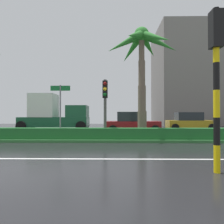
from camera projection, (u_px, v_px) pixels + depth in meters
ground_plane at (64, 138)px, 14.10m from camera, size 90.00×42.00×0.10m
near_lane_divider_stripe at (13, 159)px, 7.10m from camera, size 81.00×0.14×0.01m
median_strip at (60, 137)px, 13.10m from camera, size 85.50×4.00×0.15m
median_hedge at (53, 133)px, 11.70m from camera, size 76.50×0.70×0.60m
palm_tree_centre_left at (142, 52)px, 13.07m from camera, size 4.54×4.42×6.80m
traffic_signal_median_right at (105, 98)px, 11.82m from camera, size 0.28×0.43×3.31m
street_name_sign at (60, 104)px, 11.77m from camera, size 1.10×0.08×3.00m
traffic_signal_foreground at (216, 60)px, 5.43m from camera, size 0.28×0.43×4.23m
box_truck_lead at (54, 114)px, 20.14m from camera, size 6.40×2.64×3.46m
car_in_traffic_second at (132, 123)px, 17.31m from camera, size 4.30×2.02×1.72m
car_in_traffic_third at (190, 122)px, 19.89m from camera, size 4.30×2.02×1.72m
building_far_right at (221, 78)px, 32.62m from camera, size 19.98×10.02×14.53m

